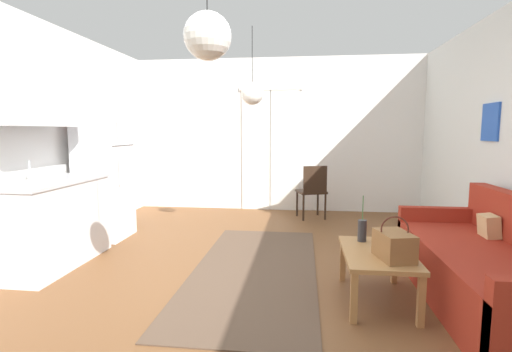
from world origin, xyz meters
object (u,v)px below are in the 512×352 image
Objects in this scene: accent_chair at (313,189)px; handbag at (394,245)px; refrigerator at (104,172)px; pendant_lamp_far at (252,93)px; pendant_lamp_near at (208,36)px; couch at (495,272)px; coffee_table at (377,258)px; bamboo_vase at (362,230)px.

handbag is at bearing 81.97° from accent_chair.
refrigerator is 1.84× the size of pendant_lamp_far.
pendant_lamp_far is (-0.05, 2.38, -0.12)m from pendant_lamp_near.
accent_chair is 2.07m from pendant_lamp_far.
couch is 0.88m from handbag.
coffee_table is 2.15× the size of bamboo_vase.
couch is 2.23× the size of pendant_lamp_far.
pendant_lamp_near is at bearing -49.24° from refrigerator.
handbag is at bearing -69.25° from bamboo_vase.
pendant_lamp_near is at bearing -159.53° from couch.
handbag is 3.69m from refrigerator.
pendant_lamp_near is (-1.20, -0.78, 1.61)m from coffee_table.
coffee_table is 2.38× the size of handbag.
bamboo_vase is at bearing 43.60° from pendant_lamp_near.
handbag is at bearing -52.94° from pendant_lamp_far.
refrigerator is (-3.18, 1.52, 0.50)m from coffee_table.
bamboo_vase is 0.48× the size of accent_chair.
coffee_table is at bearing -25.47° from refrigerator.
coffee_table is at bearing -73.33° from bamboo_vase.
bamboo_vase is (-1.00, 0.27, 0.23)m from couch.
handbag is (0.09, -0.17, 0.17)m from coffee_table.
pendant_lamp_near is 0.88× the size of pendant_lamp_far.
bamboo_vase is 2.21m from pendant_lamp_far.
refrigerator is at bearing 152.72° from handbag.
pendant_lamp_far reaches higher than handbag.
coffee_table is 1.07× the size of pendant_lamp_near.
accent_chair is (-0.38, 2.65, -0.04)m from bamboo_vase.
couch is 3.11m from pendant_lamp_far.
couch is 2.53× the size of pendant_lamp_near.
handbag is at bearing 25.30° from pendant_lamp_near.
accent_chair is (-1.38, 2.92, 0.20)m from couch.
pendant_lamp_far is (-0.79, -1.33, 1.37)m from accent_chair.
coffee_table is at bearing 80.89° from accent_chair.
accent_chair is (2.72, 1.42, -0.38)m from refrigerator.
refrigerator is 2.01× the size of accent_chair.
accent_chair is 4.07m from pendant_lamp_near.
pendant_lamp_far reaches higher than bamboo_vase.
pendant_lamp_far is (-1.25, 1.60, 1.49)m from coffee_table.
accent_chair reaches higher than bamboo_vase.
couch is 3.24m from accent_chair.
refrigerator is at bearing 130.76° from pendant_lamp_near.
accent_chair is at bearing 98.13° from bamboo_vase.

